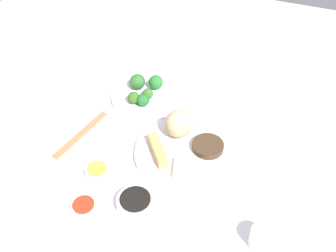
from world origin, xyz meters
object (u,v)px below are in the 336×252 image
(teacup, at_px, (262,238))
(chopsticks_pair, at_px, (81,134))
(sauce_ramekin_sweet_and_sour, at_px, (84,207))
(sauce_ramekin_hot_mustard, at_px, (97,172))
(broccoli_plate, at_px, (147,96))
(main_plate, at_px, (183,153))
(soy_sauce_bowl, at_px, (136,203))

(teacup, xyz_separation_m, chopsticks_pair, (0.58, -0.16, -0.02))
(sauce_ramekin_sweet_and_sour, distance_m, sauce_ramekin_hot_mustard, 0.12)
(broccoli_plate, xyz_separation_m, sauce_ramekin_hot_mustard, (-0.01, 0.35, 0.00))
(sauce_ramekin_hot_mustard, bearing_deg, teacup, 174.63)
(broccoli_plate, height_order, teacup, teacup)
(sauce_ramekin_sweet_and_sour, bearing_deg, main_plate, -122.11)
(sauce_ramekin_hot_mustard, bearing_deg, broccoli_plate, -88.78)
(soy_sauce_bowl, distance_m, sauce_ramekin_hot_mustard, 0.15)
(soy_sauce_bowl, bearing_deg, sauce_ramekin_hot_mustard, -22.00)
(teacup, relative_size, chopsticks_pair, 0.26)
(sauce_ramekin_hot_mustard, distance_m, teacup, 0.46)
(soy_sauce_bowl, relative_size, chopsticks_pair, 0.42)
(soy_sauce_bowl, xyz_separation_m, teacup, (-0.31, -0.01, 0.01))
(sauce_ramekin_hot_mustard, relative_size, chopsticks_pair, 0.30)
(sauce_ramekin_hot_mustard, bearing_deg, soy_sauce_bowl, 158.00)
(main_plate, distance_m, sauce_ramekin_hot_mustard, 0.24)
(broccoli_plate, bearing_deg, teacup, 139.76)
(main_plate, relative_size, chopsticks_pair, 1.23)
(main_plate, xyz_separation_m, chopsticks_pair, (0.31, 0.04, -0.00))
(soy_sauce_bowl, height_order, sauce_ramekin_sweet_and_sour, soy_sauce_bowl)
(main_plate, relative_size, sauce_ramekin_sweet_and_sour, 4.16)
(broccoli_plate, distance_m, sauce_ramekin_sweet_and_sour, 0.46)
(main_plate, distance_m, soy_sauce_bowl, 0.21)
(broccoli_plate, bearing_deg, soy_sauce_bowl, 110.19)
(broccoli_plate, relative_size, soy_sauce_bowl, 2.53)
(chopsticks_pair, bearing_deg, broccoli_plate, -115.67)
(broccoli_plate, xyz_separation_m, soy_sauce_bowl, (-0.15, 0.41, 0.01))
(broccoli_plate, distance_m, soy_sauce_bowl, 0.43)
(sauce_ramekin_hot_mustard, distance_m, chopsticks_pair, 0.17)
(broccoli_plate, height_order, soy_sauce_bowl, soy_sauce_bowl)
(main_plate, xyz_separation_m, broccoli_plate, (0.20, -0.20, -0.00))
(chopsticks_pair, bearing_deg, soy_sauce_bowl, 146.92)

